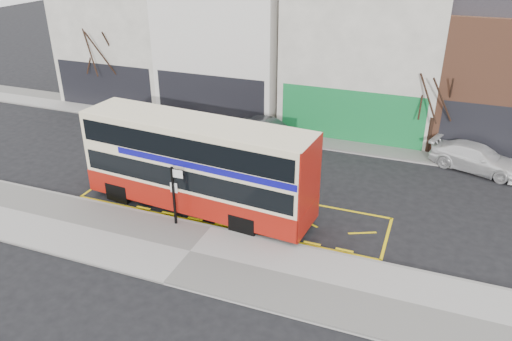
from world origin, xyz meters
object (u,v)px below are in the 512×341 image
at_px(car_silver, 168,119).
at_px(car_white, 476,158).
at_px(street_tree_left, 101,39).
at_px(street_tree_right, 438,84).
at_px(car_grey, 268,133).
at_px(double_decker_bus, 197,164).
at_px(bus_stop_post, 175,190).

distance_m(car_silver, car_white, 18.01).
height_order(car_silver, street_tree_left, street_tree_left).
bearing_deg(car_silver, street_tree_right, -81.10).
bearing_deg(car_grey, street_tree_left, 92.84).
bearing_deg(street_tree_left, double_decker_bus, -39.94).
distance_m(car_silver, car_grey, 6.77).
bearing_deg(street_tree_left, car_silver, -19.51).
bearing_deg(bus_stop_post, street_tree_right, 49.31).
relative_size(car_silver, car_grey, 0.86).
height_order(street_tree_left, street_tree_right, street_tree_left).
bearing_deg(street_tree_right, car_silver, -173.16).
xyz_separation_m(bus_stop_post, car_grey, (0.61, 9.70, -1.02)).
bearing_deg(street_tree_left, car_white, -3.67).
relative_size(bus_stop_post, car_white, 0.56).
xyz_separation_m(car_grey, street_tree_left, (-12.72, 2.30, 4.03)).
bearing_deg(car_silver, bus_stop_post, -146.04).
distance_m(car_white, street_tree_left, 24.34).
distance_m(car_silver, street_tree_right, 15.98).
relative_size(car_silver, street_tree_left, 0.55).
height_order(double_decker_bus, car_silver, double_decker_bus).
xyz_separation_m(bus_stop_post, street_tree_left, (-12.11, 12.00, 3.01)).
bearing_deg(bus_stop_post, car_silver, 119.74).
bearing_deg(double_decker_bus, street_tree_right, 52.46).
distance_m(double_decker_bus, car_grey, 8.15).
bearing_deg(car_grey, car_white, -73.00).
distance_m(car_grey, street_tree_left, 13.54).
height_order(car_grey, street_tree_left, street_tree_left).
bearing_deg(bus_stop_post, double_decker_bus, 81.03).
relative_size(car_white, street_tree_right, 0.80).
xyz_separation_m(car_grey, street_tree_right, (8.75, 2.05, 3.26)).
distance_m(double_decker_bus, street_tree_right, 13.72).
bearing_deg(double_decker_bus, car_silver, 132.59).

